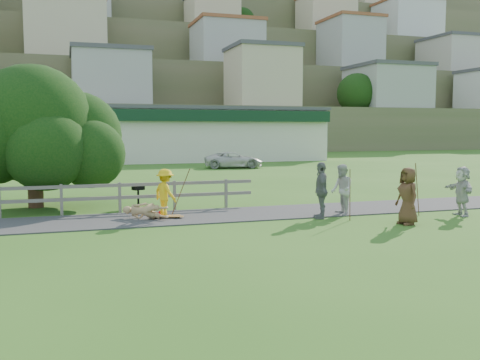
{
  "coord_description": "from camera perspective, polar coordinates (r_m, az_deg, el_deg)",
  "views": [
    {
      "loc": [
        -3.75,
        -16.24,
        3.01
      ],
      "look_at": [
        2.14,
        2.0,
        1.18
      ],
      "focal_mm": 40.0,
      "sensor_mm": 36.0,
      "label": 1
    }
  ],
  "objects": [
    {
      "name": "tree",
      "position": [
        21.9,
        -21.1,
        2.77
      ],
      "size": [
        7.24,
        7.24,
        4.26
      ],
      "primitive_type": null,
      "color": "black",
      "rests_on": "ground"
    },
    {
      "name": "car_silver",
      "position": [
        43.33,
        -16.4,
        2.24
      ],
      "size": [
        4.87,
        3.03,
        1.52
      ],
      "primitive_type": "imported",
      "rotation": [
        0.0,
        0.0,
        1.91
      ],
      "color": "#ACAFB4",
      "rests_on": "ground"
    },
    {
      "name": "pole_spec_left",
      "position": [
        17.94,
        11.65,
        -1.57
      ],
      "size": [
        0.03,
        0.03,
        1.71
      ],
      "primitive_type": "cylinder",
      "color": "#543321",
      "rests_on": "ground"
    },
    {
      "name": "ground",
      "position": [
        16.93,
        -4.85,
        -4.81
      ],
      "size": [
        260.0,
        260.0,
        0.0
      ],
      "primitive_type": "plane",
      "color": "#31631C",
      "rests_on": "ground"
    },
    {
      "name": "pole_rider",
      "position": [
        18.54,
        -6.36,
        -1.15
      ],
      "size": [
        0.03,
        0.03,
        1.78
      ],
      "primitive_type": "cylinder",
      "color": "#543321",
      "rests_on": "ground"
    },
    {
      "name": "longboard_rider",
      "position": [
        18.15,
        -7.94,
        -3.97
      ],
      "size": [
        1.01,
        0.27,
        0.11
      ],
      "primitive_type": null,
      "rotation": [
        0.0,
        0.0,
        -0.02
      ],
      "color": "olive",
      "rests_on": "ground"
    },
    {
      "name": "spectator_d",
      "position": [
        20.07,
        22.58,
        -1.1
      ],
      "size": [
        0.82,
        1.68,
        1.73
      ],
      "primitive_type": "imported",
      "rotation": [
        0.0,
        0.0,
        4.51
      ],
      "color": "#B8B7B3",
      "rests_on": "ground"
    },
    {
      "name": "path",
      "position": [
        18.37,
        -5.91,
        -3.95
      ],
      "size": [
        34.0,
        3.0,
        0.04
      ],
      "primitive_type": "cube",
      "color": "#333336",
      "rests_on": "ground"
    },
    {
      "name": "spectator_a",
      "position": [
        19.02,
        10.8,
        -1.02
      ],
      "size": [
        0.8,
        0.96,
        1.8
      ],
      "primitive_type": "imported",
      "rotation": [
        0.0,
        0.0,
        4.56
      ],
      "color": "beige",
      "rests_on": "ground"
    },
    {
      "name": "skater_fallen",
      "position": [
        18.02,
        -10.05,
        -3.3
      ],
      "size": [
        1.33,
        1.51,
        0.59
      ],
      "primitive_type": "imported",
      "rotation": [
        0.0,
        0.0,
        0.89
      ],
      "color": "tan",
      "rests_on": "ground"
    },
    {
      "name": "fence",
      "position": [
        19.69,
        -20.32,
        -1.57
      ],
      "size": [
        15.05,
        0.1,
        1.1
      ],
      "color": "slate",
      "rests_on": "ground"
    },
    {
      "name": "helmet",
      "position": [
        18.47,
        -8.35,
        -3.59
      ],
      "size": [
        0.25,
        0.25,
        0.25
      ],
      "primitive_type": "sphere",
      "color": "#C30508",
      "rests_on": "ground"
    },
    {
      "name": "hillside",
      "position": [
        108.21,
        -16.15,
        11.28
      ],
      "size": [
        220.0,
        67.0,
        47.5
      ],
      "color": "#555F38",
      "rests_on": "ground"
    },
    {
      "name": "longboard_fallen",
      "position": [
        18.08,
        -7.48,
        -4.02
      ],
      "size": [
        0.93,
        0.49,
        0.1
      ],
      "primitive_type": null,
      "rotation": [
        0.0,
        0.0,
        -0.32
      ],
      "color": "olive",
      "rests_on": "ground"
    },
    {
      "name": "car_white",
      "position": [
        41.48,
        -0.69,
        2.15
      ],
      "size": [
        4.8,
        2.81,
        1.26
      ],
      "primitive_type": "imported",
      "rotation": [
        0.0,
        0.0,
        1.4
      ],
      "color": "silver",
      "rests_on": "ground"
    },
    {
      "name": "spectator_c",
      "position": [
        17.67,
        17.44,
        -1.64
      ],
      "size": [
        0.61,
        0.91,
        1.81
      ],
      "primitive_type": "imported",
      "rotation": [
        0.0,
        0.0,
        4.75
      ],
      "color": "#523420",
      "rests_on": "ground"
    },
    {
      "name": "skater_rider",
      "position": [
        18.05,
        -7.97,
        -1.66
      ],
      "size": [
        0.99,
        1.18,
        1.59
      ],
      "primitive_type": "imported",
      "rotation": [
        0.0,
        0.0,
        2.04
      ],
      "color": "yellow",
      "rests_on": "ground"
    },
    {
      "name": "bbq",
      "position": [
        20.89,
        -10.8,
        -1.68
      ],
      "size": [
        0.49,
        0.43,
        0.9
      ],
      "primitive_type": null,
      "rotation": [
        0.0,
        0.0,
        0.3
      ],
      "color": "black",
      "rests_on": "ground"
    },
    {
      "name": "spectator_b",
      "position": [
        18.2,
        8.65,
        -1.09
      ],
      "size": [
        0.81,
        1.21,
        1.91
      ],
      "primitive_type": "imported",
      "rotation": [
        0.0,
        0.0,
        4.38
      ],
      "color": "slate",
      "rests_on": "ground"
    },
    {
      "name": "pole_spec_right",
      "position": [
        19.52,
        18.38,
        -0.95
      ],
      "size": [
        0.03,
        0.03,
        1.86
      ],
      "primitive_type": "cylinder",
      "color": "#543321",
      "rests_on": "ground"
    },
    {
      "name": "strip_mall",
      "position": [
        51.76,
        -9.34,
        4.89
      ],
      "size": [
        32.5,
        10.75,
        5.1
      ],
      "color": "silver",
      "rests_on": "ground"
    }
  ]
}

